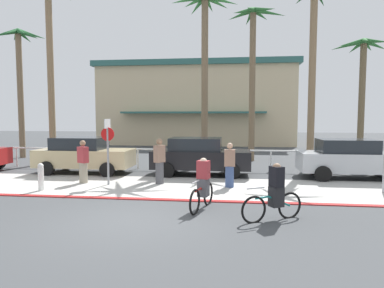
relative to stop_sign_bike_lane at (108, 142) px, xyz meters
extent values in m
plane|color=#424447|center=(2.19, 5.69, -1.68)|extent=(80.00, 80.00, 0.00)
cube|color=beige|center=(2.19, -0.11, -1.67)|extent=(44.00, 4.00, 0.02)
cube|color=maroon|center=(2.19, -2.11, -1.66)|extent=(44.00, 0.24, 0.03)
cube|color=beige|center=(1.19, 22.51, 1.92)|extent=(18.05, 9.63, 7.19)
cube|color=#2D605B|center=(1.19, 22.51, 5.77)|extent=(18.65, 10.23, 0.50)
cube|color=#2D605B|center=(1.19, 17.19, 1.32)|extent=(12.63, 1.20, 0.16)
cylinder|color=white|center=(2.19, 4.19, -0.68)|extent=(26.46, 0.08, 0.08)
cylinder|color=white|center=(-6.63, 4.19, -1.18)|extent=(0.08, 0.08, 1.00)
cylinder|color=white|center=(-4.42, 4.19, -1.18)|extent=(0.08, 0.08, 1.00)
cylinder|color=white|center=(-2.22, 4.19, -1.18)|extent=(0.08, 0.08, 1.00)
cylinder|color=white|center=(-0.01, 4.19, -1.18)|extent=(0.08, 0.08, 1.00)
cylinder|color=white|center=(2.19, 4.19, -1.18)|extent=(0.08, 0.08, 1.00)
cylinder|color=white|center=(4.40, 4.19, -1.18)|extent=(0.08, 0.08, 1.00)
cylinder|color=white|center=(6.60, 4.19, -1.18)|extent=(0.08, 0.08, 1.00)
cylinder|color=white|center=(8.81, 4.19, -1.18)|extent=(0.08, 0.08, 1.00)
cylinder|color=white|center=(11.01, 4.19, -1.18)|extent=(0.08, 0.08, 1.00)
cylinder|color=gray|center=(0.00, 0.00, -0.58)|extent=(0.08, 0.08, 2.20)
cube|color=white|center=(0.00, 0.00, 0.70)|extent=(0.04, 0.56, 0.36)
cylinder|color=red|center=(0.00, 0.00, 0.30)|extent=(0.52, 0.03, 0.52)
cylinder|color=white|center=(-2.01, -1.31, -1.25)|extent=(0.20, 0.20, 0.85)
sphere|color=white|center=(-2.01, -1.31, -0.78)|extent=(0.20, 0.20, 0.20)
cylinder|color=#756047|center=(-8.73, 7.91, 2.33)|extent=(0.36, 0.36, 8.02)
cone|color=#235B2D|center=(-8.06, 7.91, 6.08)|extent=(1.45, 0.32, 0.82)
cone|color=#235B2D|center=(-8.14, 8.49, 6.21)|extent=(1.43, 1.43, 0.58)
cone|color=#235B2D|center=(-8.73, 8.61, 6.13)|extent=(0.32, 1.49, 0.74)
cone|color=#235B2D|center=(-9.18, 8.36, 6.15)|extent=(1.20, 1.20, 0.69)
cone|color=#235B2D|center=(-9.46, 7.91, 6.20)|extent=(1.52, 0.32, 0.59)
cone|color=#235B2D|center=(-9.24, 7.39, 6.07)|extent=(1.33, 1.33, 0.84)
cone|color=#235B2D|center=(-8.73, 7.25, 6.11)|extent=(0.32, 1.42, 0.76)
cone|color=#235B2D|center=(-8.06, 7.24, 6.08)|extent=(1.61, 1.61, 0.82)
cylinder|color=#846B4C|center=(-5.45, 5.77, 3.18)|extent=(0.36, 0.36, 9.71)
cylinder|color=#756047|center=(3.23, 5.97, 2.81)|extent=(0.36, 0.36, 8.98)
cone|color=#387F3D|center=(4.09, 5.97, 7.06)|extent=(1.82, 0.32, 0.79)
cone|color=#387F3D|center=(3.82, 6.47, 7.11)|extent=(1.46, 1.30, 0.69)
cone|color=#387F3D|center=(3.38, 6.83, 7.14)|extent=(0.63, 1.83, 0.63)
cone|color=#387F3D|center=(2.75, 6.79, 7.07)|extent=(1.26, 1.86, 0.77)
cone|color=#387F3D|center=(2.65, 6.18, 7.11)|extent=(1.36, 0.76, 0.69)
cone|color=#387F3D|center=(2.37, 5.66, 7.06)|extent=(1.89, 0.95, 0.79)
cylinder|color=#756047|center=(5.85, 8.05, 2.72)|extent=(0.36, 0.36, 8.80)
cone|color=#2D6B33|center=(6.77, 8.05, 6.93)|extent=(1.91, 0.32, 0.71)
cone|color=#2D6B33|center=(6.31, 8.62, 6.98)|extent=(1.20, 1.39, 0.60)
cone|color=#2D6B33|center=(5.67, 8.84, 6.90)|extent=(0.69, 1.74, 0.75)
cone|color=#2D6B33|center=(5.13, 8.40, 6.96)|extent=(1.65, 1.02, 0.65)
cone|color=#2D6B33|center=(5.28, 7.77, 6.98)|extent=(1.36, 0.88, 0.61)
cone|color=#2D6B33|center=(5.66, 7.20, 6.94)|extent=(0.72, 1.85, 0.68)
cone|color=#2D6B33|center=(6.40, 7.36, 6.93)|extent=(1.39, 1.63, 0.70)
cylinder|color=#846B4C|center=(8.80, 5.91, 2.91)|extent=(0.36, 0.36, 9.18)
cylinder|color=brown|center=(12.20, 8.57, 1.82)|extent=(0.36, 0.36, 7.00)
cone|color=#2D6B33|center=(12.83, 8.57, 5.05)|extent=(1.39, 0.32, 0.84)
cone|color=#2D6B33|center=(12.59, 9.07, 5.12)|extent=(1.10, 1.27, 0.72)
cone|color=#2D6B33|center=(12.02, 9.33, 5.11)|extent=(0.68, 1.67, 0.74)
cone|color=#2D6B33|center=(11.39, 8.96, 5.15)|extent=(1.81, 1.09, 0.66)
cone|color=#2D6B33|center=(11.42, 8.20, 5.12)|extent=(1.76, 1.07, 0.72)
cone|color=#2D6B33|center=(11.99, 7.67, 5.14)|extent=(0.74, 1.94, 0.68)
cone|color=#2D6B33|center=(12.66, 8.00, 5.16)|extent=(1.21, 1.40, 0.64)
cube|color=tan|center=(-2.07, 2.53, -0.95)|extent=(4.40, 1.80, 0.80)
cube|color=#1E2328|center=(-2.32, 2.53, -0.27)|extent=(2.29, 1.58, 0.56)
cylinder|color=black|center=(-0.67, 3.43, -1.35)|extent=(0.66, 0.22, 0.66)
cylinder|color=black|center=(-0.67, 1.63, -1.35)|extent=(0.66, 0.22, 0.66)
cylinder|color=black|center=(-3.48, 3.43, -1.35)|extent=(0.66, 0.22, 0.66)
cylinder|color=black|center=(-3.48, 1.63, -1.35)|extent=(0.66, 0.22, 0.66)
cube|color=black|center=(3.36, 2.71, -0.95)|extent=(4.40, 1.80, 0.80)
cube|color=#1E2328|center=(3.11, 2.71, -0.27)|extent=(2.29, 1.58, 0.56)
cylinder|color=black|center=(4.76, 3.61, -1.35)|extent=(0.66, 0.22, 0.66)
cylinder|color=black|center=(4.76, 1.81, -1.35)|extent=(0.66, 0.22, 0.66)
cylinder|color=black|center=(1.95, 3.61, -1.35)|extent=(0.66, 0.22, 0.66)
cylinder|color=black|center=(1.95, 1.81, -1.35)|extent=(0.66, 0.22, 0.66)
cube|color=#B2B7BC|center=(9.83, 2.57, -0.95)|extent=(4.40, 1.80, 0.80)
cube|color=#1E2328|center=(9.58, 2.57, -0.27)|extent=(2.29, 1.58, 0.56)
cylinder|color=black|center=(11.24, 3.47, -1.35)|extent=(0.66, 0.22, 0.66)
cylinder|color=black|center=(8.42, 3.47, -1.35)|extent=(0.66, 0.22, 0.66)
cylinder|color=black|center=(8.42, 1.67, -1.35)|extent=(0.66, 0.22, 0.66)
torus|color=black|center=(3.78, -3.56, -1.35)|extent=(0.25, 0.71, 0.72)
torus|color=black|center=(4.07, -2.50, -1.35)|extent=(0.25, 0.71, 0.72)
cylinder|color=red|center=(3.98, -2.82, -1.20)|extent=(0.23, 0.68, 0.35)
cylinder|color=red|center=(3.84, -3.33, -1.06)|extent=(0.15, 0.38, 0.07)
cylinder|color=red|center=(3.96, -2.91, -1.13)|extent=(0.05, 0.05, 0.44)
cylinder|color=silver|center=(3.79, -3.51, -0.80)|extent=(0.17, 0.49, 0.04)
cube|color=#4C4C51|center=(3.96, -2.91, -1.07)|extent=(0.35, 0.38, 0.52)
cube|color=#A33338|center=(3.96, -2.91, -0.55)|extent=(0.40, 0.34, 0.52)
sphere|color=beige|center=(3.96, -2.91, -0.32)|extent=(0.22, 0.22, 0.22)
torus|color=black|center=(5.33, -4.15, -1.35)|extent=(0.66, 0.41, 0.72)
torus|color=black|center=(6.29, -3.61, -1.35)|extent=(0.66, 0.41, 0.72)
cylinder|color=#197F7A|center=(6.00, -3.77, -1.20)|extent=(0.63, 0.38, 0.35)
cylinder|color=#197F7A|center=(5.54, -4.03, -1.06)|extent=(0.36, 0.23, 0.07)
cylinder|color=#197F7A|center=(5.92, -3.82, -1.13)|extent=(0.05, 0.05, 0.44)
cylinder|color=silver|center=(5.38, -4.12, -0.80)|extent=(0.45, 0.28, 0.04)
cube|color=#232326|center=(5.92, -3.82, -1.07)|extent=(0.42, 0.40, 0.52)
cube|color=black|center=(5.92, -3.82, -0.55)|extent=(0.39, 0.42, 0.52)
sphere|color=#9E7556|center=(5.92, -3.82, -0.32)|extent=(0.22, 0.22, 0.22)
cylinder|color=#384C7A|center=(4.67, 0.10, -1.27)|extent=(0.33, 0.33, 0.81)
cube|color=#93705B|center=(4.67, 0.10, -0.56)|extent=(0.40, 0.27, 0.62)
sphere|color=#D6A884|center=(4.67, 0.10, -0.11)|extent=(0.22, 0.22, 0.22)
cylinder|color=#4C4C51|center=(1.93, 0.43, -1.24)|extent=(0.45, 0.45, 0.87)
cube|color=#93705B|center=(1.93, 0.43, -0.48)|extent=(0.44, 0.48, 0.67)
sphere|color=#9E7556|center=(1.93, 0.43, 0.00)|extent=(0.24, 0.24, 0.24)
cylinder|color=gray|center=(-1.11, 0.22, -1.27)|extent=(0.43, 0.43, 0.82)
cube|color=#A33338|center=(-1.11, 0.22, -0.54)|extent=(0.48, 0.42, 0.64)
sphere|color=#9E7556|center=(-1.11, 0.22, -0.07)|extent=(0.23, 0.23, 0.23)
camera|label=1|loc=(4.83, -12.71, 0.99)|focal=32.24mm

